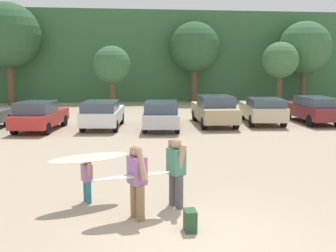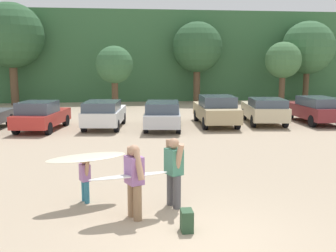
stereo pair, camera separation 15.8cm
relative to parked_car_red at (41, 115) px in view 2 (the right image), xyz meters
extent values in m
plane|color=tan|center=(5.65, -13.07, -0.76)|extent=(120.00, 120.00, 0.00)
cube|color=#38663D|center=(5.65, 19.77, 3.13)|extent=(108.00, 12.00, 7.77)
cylinder|color=brown|center=(-4.40, 12.41, 0.89)|extent=(0.61, 0.61, 3.29)
sphere|color=#2D5633|center=(-4.40, 12.41, 4.69)|extent=(5.08, 5.08, 5.08)
cylinder|color=brown|center=(3.58, 10.33, 0.24)|extent=(0.50, 0.50, 1.99)
sphere|color=#38663D|center=(3.58, 10.33, 2.44)|extent=(2.86, 2.86, 2.86)
cylinder|color=brown|center=(10.41, 12.56, 0.67)|extent=(0.57, 0.57, 2.85)
sphere|color=#2D5633|center=(10.41, 12.56, 3.86)|extent=(4.17, 4.17, 4.17)
cylinder|color=brown|center=(17.07, 10.51, 0.40)|extent=(0.47, 0.47, 2.32)
sphere|color=#427042|center=(17.07, 10.51, 2.80)|extent=(2.91, 2.91, 2.91)
cylinder|color=brown|center=(20.01, 12.36, 0.59)|extent=(0.49, 0.49, 2.70)
sphere|color=#38663D|center=(20.01, 12.36, 3.85)|extent=(4.48, 4.48, 4.48)
cylinder|color=black|center=(-1.96, 1.56, -0.43)|extent=(0.29, 0.68, 0.66)
cube|color=#B72D28|center=(0.02, 0.13, -0.14)|extent=(2.45, 4.22, 0.62)
cube|color=#3F4C5B|center=(-0.07, -0.37, 0.45)|extent=(1.93, 2.10, 0.57)
cylinder|color=black|center=(-0.52, 1.57, -0.46)|extent=(0.33, 0.63, 0.60)
cylinder|color=black|center=(1.04, 1.28, -0.46)|extent=(0.33, 0.63, 0.60)
cylinder|color=black|center=(-0.99, -1.01, -0.46)|extent=(0.33, 0.63, 0.60)
cylinder|color=black|center=(0.57, -1.30, -0.46)|extent=(0.33, 0.63, 0.60)
cube|color=white|center=(3.16, 0.43, -0.11)|extent=(2.30, 4.21, 0.69)
cube|color=#3F4C5B|center=(3.07, -0.29, 0.47)|extent=(1.93, 2.41, 0.47)
cylinder|color=black|center=(2.52, 1.85, -0.45)|extent=(0.30, 0.63, 0.61)
cylinder|color=black|center=(4.13, 1.64, -0.45)|extent=(0.30, 0.63, 0.61)
cylinder|color=black|center=(2.18, -0.78, -0.45)|extent=(0.30, 0.63, 0.61)
cylinder|color=black|center=(3.79, -0.99, -0.45)|extent=(0.30, 0.63, 0.61)
cube|color=silver|center=(6.18, -0.05, -0.13)|extent=(2.32, 4.93, 0.63)
cube|color=#3F4C5B|center=(6.09, -0.78, 0.44)|extent=(1.90, 2.58, 0.51)
cylinder|color=black|center=(5.59, 1.60, -0.45)|extent=(0.30, 0.65, 0.62)
cylinder|color=black|center=(7.16, 1.41, -0.45)|extent=(0.30, 0.65, 0.62)
cylinder|color=black|center=(5.21, -1.51, -0.45)|extent=(0.30, 0.65, 0.62)
cylinder|color=black|center=(6.77, -1.70, -0.45)|extent=(0.30, 0.65, 0.62)
cube|color=tan|center=(9.17, 0.62, -0.06)|extent=(2.04, 4.61, 0.75)
cube|color=#3F4C5B|center=(9.16, 0.24, 0.60)|extent=(1.79, 2.16, 0.56)
cylinder|color=black|center=(8.40, 2.15, -0.43)|extent=(0.25, 0.66, 0.66)
cylinder|color=black|center=(10.07, 2.09, -0.43)|extent=(0.25, 0.66, 0.66)
cylinder|color=black|center=(8.28, -0.84, -0.43)|extent=(0.25, 0.66, 0.66)
cylinder|color=black|center=(9.95, -0.91, -0.43)|extent=(0.25, 0.66, 0.66)
cube|color=beige|center=(11.98, 0.83, -0.06)|extent=(2.45, 4.49, 0.72)
cube|color=#3F4C5B|center=(11.87, 0.02, 0.51)|extent=(2.00, 2.37, 0.42)
cylinder|color=black|center=(11.35, 2.35, -0.43)|extent=(0.31, 0.69, 0.66)
cylinder|color=black|center=(13.01, 2.11, -0.43)|extent=(0.31, 0.69, 0.66)
cylinder|color=black|center=(10.95, -0.45, -0.43)|extent=(0.31, 0.69, 0.66)
cylinder|color=black|center=(12.62, -0.68, -0.43)|extent=(0.31, 0.69, 0.66)
cube|color=maroon|center=(14.89, 0.70, -0.09)|extent=(1.80, 4.41, 0.69)
cube|color=#3F4C5B|center=(14.89, 0.20, 0.50)|extent=(1.64, 2.59, 0.49)
cylinder|color=black|center=(14.13, 2.16, -0.44)|extent=(0.23, 0.65, 0.65)
cylinder|color=black|center=(15.70, 2.14, -0.44)|extent=(0.23, 0.65, 0.65)
cylinder|color=black|center=(14.09, -0.74, -0.44)|extent=(0.23, 0.65, 0.65)
cylinder|color=#8C6B4C|center=(4.34, -12.08, -0.36)|extent=(0.19, 0.19, 0.80)
cylinder|color=#8C6B4C|center=(4.23, -11.82, -0.36)|extent=(0.19, 0.19, 0.80)
cube|color=#9966A5|center=(4.29, -11.95, 0.35)|extent=(0.45, 0.50, 0.62)
sphere|color=tan|center=(4.29, -11.95, 0.79)|extent=(0.26, 0.26, 0.26)
cylinder|color=tan|center=(4.38, -12.15, 0.51)|extent=(0.28, 0.40, 0.65)
cylinder|color=tan|center=(4.19, -11.74, 0.51)|extent=(0.22, 0.27, 0.66)
cylinder|color=teal|center=(3.15, -10.85, -0.48)|extent=(0.13, 0.13, 0.55)
cylinder|color=teal|center=(3.07, -10.68, -0.48)|extent=(0.13, 0.13, 0.55)
cube|color=#9966A5|center=(3.11, -10.77, 0.00)|extent=(0.31, 0.34, 0.42)
sphere|color=tan|center=(3.11, -10.77, 0.30)|extent=(0.18, 0.18, 0.18)
cylinder|color=tan|center=(3.17, -10.91, 0.11)|extent=(0.18, 0.26, 0.45)
cylinder|color=tan|center=(3.04, -10.62, 0.11)|extent=(0.20, 0.28, 0.44)
cylinder|color=#4C4C51|center=(5.30, -11.47, -0.35)|extent=(0.19, 0.19, 0.81)
cylinder|color=#4C4C51|center=(5.19, -11.20, -0.35)|extent=(0.19, 0.19, 0.81)
cube|color=#3F7F66|center=(5.25, -11.33, 0.36)|extent=(0.45, 0.50, 0.62)
sphere|color=tan|center=(5.25, -11.33, 0.80)|extent=(0.26, 0.26, 0.26)
cylinder|color=tan|center=(5.34, -11.54, 0.52)|extent=(0.26, 0.36, 0.66)
cylinder|color=tan|center=(5.15, -11.13, 0.52)|extent=(0.19, 0.20, 0.66)
ellipsoid|color=white|center=(4.17, -11.93, 0.22)|extent=(1.87, 0.95, 0.15)
ellipsoid|color=beige|center=(3.18, -10.87, 0.40)|extent=(2.04, 1.20, 0.14)
cube|color=#2D4C33|center=(5.33, -12.75, -0.53)|extent=(0.24, 0.34, 0.45)
camera|label=1|loc=(3.87, -20.32, 2.71)|focal=42.20mm
camera|label=2|loc=(4.03, -20.34, 2.71)|focal=42.20mm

